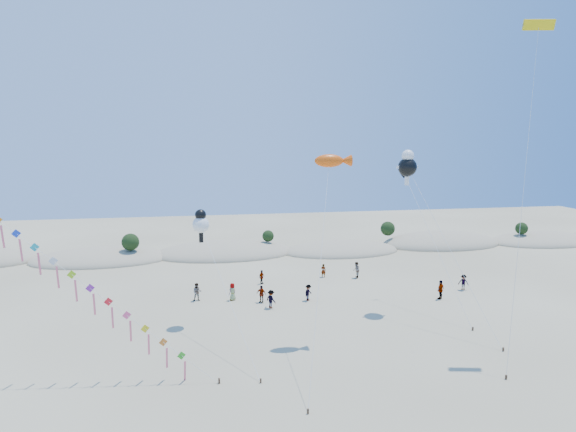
{
  "coord_description": "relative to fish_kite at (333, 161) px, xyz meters",
  "views": [
    {
      "loc": [
        -2.65,
        -19.25,
        15.37
      ],
      "look_at": [
        3.24,
        14.0,
        10.02
      ],
      "focal_mm": 30.0,
      "sensor_mm": 36.0,
      "label": 1
    }
  ],
  "objects": [
    {
      "name": "fish_kite",
      "position": [
        0.0,
        0.0,
        0.0
      ],
      "size": [
        5.68,
        11.3,
        14.32
      ],
      "color": "#3F2D1E",
      "rests_on": "ground"
    },
    {
      "name": "dune_ridge",
      "position": [
        -6.01,
        29.07,
        -13.66
      ],
      "size": [
        145.3,
        11.49,
        5.57
      ],
      "color": "gray",
      "rests_on": "ground"
    },
    {
      "name": "parafoil_kite",
      "position": [
        13.69,
        -3.68,
        9.02
      ],
      "size": [
        5.63,
        6.04,
        23.74
      ],
      "color": "#3F2D1E",
      "rests_on": "ground"
    },
    {
      "name": "dark_kite",
      "position": [
        10.34,
        6.22,
        -5.2
      ],
      "size": [
        2.34,
        10.8,
        12.6
      ],
      "color": "#3F2D1E",
      "rests_on": "ground"
    },
    {
      "name": "beachgoers",
      "position": [
        1.5,
        9.85,
        -12.93
      ],
      "size": [
        28.17,
        10.18,
        1.88
      ],
      "color": "slate",
      "rests_on": "ground"
    },
    {
      "name": "cartoon_kite_low",
      "position": [
        -9.99,
        4.6,
        -5.21
      ],
      "size": [
        4.31,
        12.13,
        9.71
      ],
      "color": "#3F2D1E",
      "rests_on": "ground"
    },
    {
      "name": "cartoon_kite_high",
      "position": [
        8.33,
        5.26,
        -0.62
      ],
      "size": [
        4.41,
        11.41,
        14.52
      ],
      "color": "#3F2D1E",
      "rests_on": "ground"
    }
  ]
}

